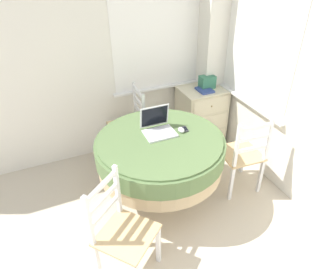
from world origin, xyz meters
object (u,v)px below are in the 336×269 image
object	(u,v)px
laptop	(158,127)
book_on_cabinet	(205,90)
round_dining_table	(160,152)
computer_mouse	(181,130)
corner_cabinet	(201,114)
cell_phone	(185,129)
dining_chair_camera_near	(122,232)
storage_box	(207,82)
dining_chair_near_right_window	(242,155)
dining_chair_near_back_window	(130,126)

from	to	relation	value
laptop	book_on_cabinet	xyz separation A→B (m)	(0.91, 0.66, -0.05)
round_dining_table	computer_mouse	world-z (taller)	computer_mouse
laptop	computer_mouse	world-z (taller)	laptop
laptop	corner_cabinet	bearing A→B (deg)	38.73
laptop	cell_phone	distance (m)	0.27
computer_mouse	laptop	bearing A→B (deg)	155.85
round_dining_table	book_on_cabinet	world-z (taller)	book_on_cabinet
dining_chair_camera_near	storage_box	world-z (taller)	dining_chair_camera_near
computer_mouse	corner_cabinet	world-z (taller)	computer_mouse
cell_phone	dining_chair_near_right_window	bearing A→B (deg)	-22.99
laptop	dining_chair_near_back_window	world-z (taller)	laptop
cell_phone	storage_box	size ratio (longest dim) A/B	0.56
laptop	round_dining_table	bearing A→B (deg)	-103.29
computer_mouse	cell_phone	size ratio (longest dim) A/B	0.80
computer_mouse	dining_chair_near_right_window	distance (m)	0.74
dining_chair_camera_near	storage_box	xyz separation A→B (m)	(1.61, 1.48, 0.40)
cell_phone	dining_chair_camera_near	world-z (taller)	dining_chair_camera_near
laptop	dining_chair_camera_near	world-z (taller)	laptop
cell_phone	round_dining_table	bearing A→B (deg)	-170.69
dining_chair_near_right_window	laptop	bearing A→B (deg)	159.42
computer_mouse	dining_chair_near_right_window	world-z (taller)	dining_chair_near_right_window
round_dining_table	storage_box	world-z (taller)	storage_box
cell_phone	book_on_cabinet	distance (m)	0.98
dining_chair_near_right_window	storage_box	world-z (taller)	dining_chair_near_right_window
round_dining_table	dining_chair_near_right_window	world-z (taller)	dining_chair_near_right_window
round_dining_table	dining_chair_near_right_window	size ratio (longest dim) A/B	1.34
dining_chair_near_back_window	storage_box	size ratio (longest dim) A/B	4.89
round_dining_table	dining_chair_near_back_window	size ratio (longest dim) A/B	1.34
round_dining_table	cell_phone	distance (m)	0.33
dining_chair_near_right_window	corner_cabinet	bearing A→B (deg)	84.60
computer_mouse	cell_phone	xyz separation A→B (m)	(0.05, 0.02, -0.02)
dining_chair_camera_near	book_on_cabinet	size ratio (longest dim) A/B	4.33
cell_phone	corner_cabinet	bearing A→B (deg)	50.64
round_dining_table	dining_chair_near_right_window	bearing A→B (deg)	-12.76
round_dining_table	computer_mouse	distance (m)	0.29
dining_chair_near_back_window	dining_chair_near_right_window	xyz separation A→B (m)	(0.90, -1.06, 0.00)
computer_mouse	dining_chair_camera_near	size ratio (longest dim) A/B	0.09
cell_phone	book_on_cabinet	xyz separation A→B (m)	(0.65, 0.73, -0.00)
computer_mouse	dining_chair_near_back_window	world-z (taller)	dining_chair_near_back_window
computer_mouse	corner_cabinet	distance (m)	1.18
corner_cabinet	book_on_cabinet	size ratio (longest dim) A/B	3.57
cell_phone	dining_chair_near_back_window	xyz separation A→B (m)	(-0.33, 0.82, -0.33)
storage_box	computer_mouse	bearing A→B (deg)	-133.13
dining_chair_camera_near	storage_box	distance (m)	2.22
computer_mouse	corner_cabinet	xyz separation A→B (m)	(0.72, 0.84, -0.42)
laptop	dining_chair_camera_near	distance (m)	1.04
laptop	book_on_cabinet	size ratio (longest dim) A/B	1.38
dining_chair_near_back_window	corner_cabinet	bearing A→B (deg)	-0.27
laptop	storage_box	size ratio (longest dim) A/B	1.56
cell_phone	book_on_cabinet	world-z (taller)	book_on_cabinet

